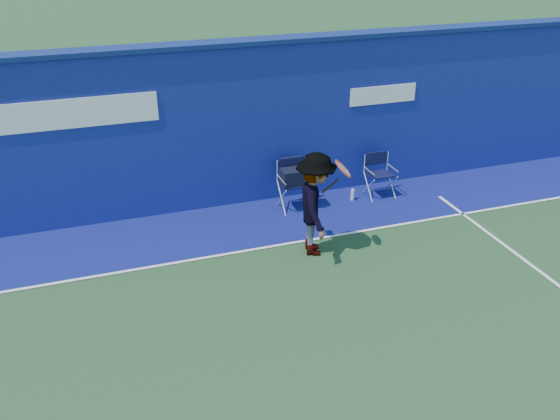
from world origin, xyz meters
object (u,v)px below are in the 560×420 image
object	(u,v)px
directors_chair_left	(295,189)
water_bottle	(352,195)
directors_chair_right	(379,183)
tennis_player	(315,204)

from	to	relation	value
directors_chair_left	water_bottle	bearing A→B (deg)	-1.93
directors_chair_right	water_bottle	distance (m)	0.61
directors_chair_left	directors_chair_right	distance (m)	1.78
directors_chair_left	tennis_player	world-z (taller)	tennis_player
directors_chair_right	tennis_player	distance (m)	2.67
water_bottle	tennis_player	bearing A→B (deg)	-132.12
water_bottle	tennis_player	size ratio (longest dim) A/B	0.13
directors_chair_right	directors_chair_left	bearing A→B (deg)	179.64
water_bottle	directors_chair_right	bearing A→B (deg)	2.79
directors_chair_left	water_bottle	xyz separation A→B (m)	(1.18, -0.04, -0.29)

